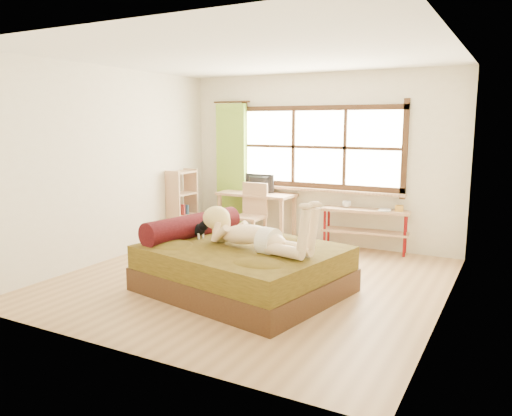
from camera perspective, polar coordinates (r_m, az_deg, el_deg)
The scene contains 18 objects.
floor at distance 6.27m, azimuth -0.57°, elevation -8.22°, with size 4.50×4.50×0.00m, color #9E754C.
ceiling at distance 6.02m, azimuth -0.62°, elevation 17.05°, with size 4.50×4.50×0.00m, color white.
wall_back at distance 8.04m, azimuth 7.19°, elevation 5.49°, with size 4.50×4.50×0.00m, color silver.
wall_front at distance 4.18m, azimuth -15.61°, elevation 1.35°, with size 4.50×4.50×0.00m, color silver.
wall_left at distance 7.35m, azimuth -16.22°, elevation 4.79°, with size 4.50×4.50×0.00m, color silver.
wall_right at distance 5.30m, azimuth 21.27°, elevation 2.75°, with size 4.50×4.50×0.00m, color silver.
window at distance 8.00m, azimuth 7.13°, elevation 6.61°, with size 2.80×0.16×1.46m.
curtain at distance 8.63m, azimuth -2.81°, elevation 4.50°, with size 0.55×0.10×2.20m, color #5E8F27.
bed at distance 5.85m, azimuth -1.89°, elevation -6.62°, with size 2.42×2.09×0.81m.
woman at distance 5.56m, azimuth -0.43°, elevation -1.47°, with size 1.49×0.43×0.64m, color beige, non-canonical shape.
kitten at distance 6.18m, azimuth -6.86°, elevation -2.23°, with size 0.32×0.13×0.26m, color black, non-canonical shape.
desk at distance 8.24m, azimuth 0.07°, elevation 1.03°, with size 1.28×0.61×0.79m.
monitor at distance 8.25m, azimuth 0.24°, elevation 2.83°, with size 0.52×0.07×0.30m, color black.
chair at distance 7.90m, azimuth -0.50°, elevation -0.34°, with size 0.45×0.45×0.99m.
pipe_shelf at distance 7.72m, azimuth 12.48°, elevation -1.39°, with size 1.33×0.46×0.74m.
cup at distance 7.76m, azimuth 10.32°, elevation 0.43°, with size 0.13×0.13×0.10m, color gray.
book at distance 7.64m, azimuth 13.88°, elevation -0.18°, with size 0.18×0.24×0.02m, color gray.
bookshelf at distance 8.39m, azimuth -8.42°, elevation 0.41°, with size 0.31×0.51×1.16m.
Camera 1 is at (2.88, -5.23, 1.93)m, focal length 35.00 mm.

